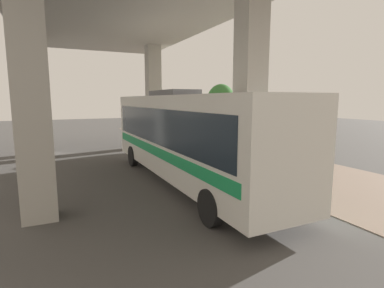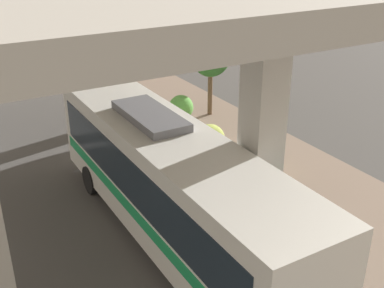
{
  "view_description": "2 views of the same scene",
  "coord_description": "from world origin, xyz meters",
  "views": [
    {
      "loc": [
        7.11,
        14.54,
        3.3
      ],
      "look_at": [
        0.22,
        0.08,
        0.92
      ],
      "focal_mm": 28.0,
      "sensor_mm": 36.0,
      "label": 1
    },
    {
      "loc": [
        7.86,
        14.53,
        8.6
      ],
      "look_at": [
        0.21,
        1.46,
        1.7
      ],
      "focal_mm": 45.0,
      "sensor_mm": 36.0,
      "label": 2
    }
  ],
  "objects": [
    {
      "name": "planter_middle",
      "position": [
        -1.5,
        -0.06,
        0.76
      ],
      "size": [
        1.18,
        1.18,
        1.52
      ],
      "color": "#ADA89E",
      "rests_on": "ground"
    },
    {
      "name": "sidewalk_strip",
      "position": [
        -3.0,
        0.0,
        0.01
      ],
      "size": [
        6.0,
        40.0,
        0.02
      ],
      "color": "#7A6656",
      "rests_on": "ground"
    },
    {
      "name": "planter_back",
      "position": [
        -1.1,
        2.41,
        0.79
      ],
      "size": [
        1.1,
        1.1,
        1.58
      ],
      "color": "#ADA89E",
      "rests_on": "ground"
    },
    {
      "name": "ground_plane",
      "position": [
        0.0,
        0.0,
        0.0
      ],
      "size": [
        80.0,
        80.0,
        0.0
      ],
      "primitive_type": "plane",
      "color": "#474442",
      "rests_on": "ground"
    },
    {
      "name": "overpass",
      "position": [
        4.0,
        0.0,
        6.59
      ],
      "size": [
        9.4,
        19.07,
        7.54
      ],
      "color": "#ADA89E",
      "rests_on": "ground"
    },
    {
      "name": "planter_front",
      "position": [
        -2.33,
        2.09,
        0.86
      ],
      "size": [
        1.2,
        1.2,
        1.65
      ],
      "color": "#ADA89E",
      "rests_on": "ground"
    },
    {
      "name": "fire_hydrant",
      "position": [
        -1.82,
        -1.84,
        0.56
      ],
      "size": [
        0.47,
        0.22,
        1.1
      ],
      "color": "gold",
      "rests_on": "ground"
    },
    {
      "name": "street_tree_near",
      "position": [
        -4.25,
        -4.41,
        3.17
      ],
      "size": [
        2.05,
        2.05,
        4.42
      ],
      "color": "brown",
      "rests_on": "ground"
    },
    {
      "name": "planter_extra",
      "position": [
        -2.17,
        -3.61,
        0.82
      ],
      "size": [
        1.14,
        1.14,
        1.58
      ],
      "color": "#ADA89E",
      "rests_on": "ground"
    },
    {
      "name": "bus",
      "position": [
        2.33,
        3.83,
        2.0
      ],
      "size": [
        2.53,
        11.84,
        3.69
      ],
      "color": "silver",
      "rests_on": "ground"
    }
  ]
}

